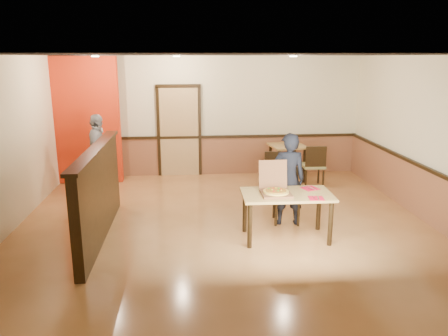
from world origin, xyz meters
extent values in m
plane|color=tan|center=(0.00, 0.00, 0.00)|extent=(7.00, 7.00, 0.00)
plane|color=black|center=(0.00, 0.00, 2.80)|extent=(7.00, 7.00, 0.00)
plane|color=beige|center=(0.00, 3.50, 1.40)|extent=(7.00, 0.00, 7.00)
plane|color=beige|center=(3.50, 0.00, 1.40)|extent=(0.00, 7.00, 7.00)
cube|color=brown|center=(0.00, 3.47, 0.45)|extent=(7.00, 0.04, 0.90)
cube|color=black|center=(0.00, 3.45, 0.92)|extent=(7.00, 0.06, 0.06)
cube|color=brown|center=(3.47, 0.00, 0.45)|extent=(0.04, 7.00, 0.90)
cube|color=black|center=(3.45, 0.00, 0.92)|extent=(0.06, 7.00, 0.06)
cube|color=tan|center=(-0.80, 3.46, 1.05)|extent=(0.90, 0.06, 2.10)
cube|color=black|center=(-2.00, -0.20, 0.70)|extent=(0.14, 3.00, 1.40)
cube|color=black|center=(-2.00, -0.20, 1.42)|extent=(0.20, 3.10, 0.05)
cube|color=red|center=(-2.90, 3.00, 1.40)|extent=(1.60, 0.20, 2.78)
cylinder|color=beige|center=(-2.30, 1.80, 2.78)|extent=(0.14, 0.14, 0.02)
cylinder|color=beige|center=(-0.80, 2.50, 2.78)|extent=(0.14, 0.14, 0.02)
cylinder|color=beige|center=(1.40, 1.50, 2.78)|extent=(0.14, 0.14, 0.02)
cube|color=tan|center=(0.89, -0.50, 0.72)|extent=(1.39, 0.81, 0.04)
cylinder|color=black|center=(0.28, -0.81, 0.35)|extent=(0.07, 0.07, 0.70)
cylinder|color=black|center=(0.29, -0.18, 0.35)|extent=(0.07, 0.07, 0.70)
cylinder|color=black|center=(1.50, -0.83, 0.35)|extent=(0.07, 0.07, 0.70)
cylinder|color=black|center=(1.51, -0.20, 0.35)|extent=(0.07, 0.07, 0.70)
cube|color=olive|center=(1.05, 0.18, 0.46)|extent=(0.50, 0.50, 0.06)
cube|color=black|center=(1.07, 0.39, 0.71)|extent=(0.44, 0.08, 0.44)
cylinder|color=black|center=(0.85, 0.02, 0.20)|extent=(0.04, 0.04, 0.40)
cylinder|color=black|center=(0.88, 0.39, 0.20)|extent=(0.04, 0.04, 0.40)
cylinder|color=black|center=(1.22, -0.02, 0.20)|extent=(0.04, 0.04, 0.40)
cylinder|color=black|center=(1.26, 0.35, 0.20)|extent=(0.04, 0.04, 0.40)
cube|color=olive|center=(1.21, 2.26, 0.41)|extent=(0.43, 0.43, 0.05)
cube|color=black|center=(1.20, 2.08, 0.64)|extent=(0.40, 0.06, 0.39)
cylinder|color=black|center=(1.39, 2.42, 0.18)|extent=(0.04, 0.04, 0.36)
cylinder|color=black|center=(1.37, 2.09, 0.18)|extent=(0.04, 0.04, 0.36)
cylinder|color=black|center=(1.05, 2.44, 0.18)|extent=(0.04, 0.04, 0.36)
cylinder|color=black|center=(1.03, 2.10, 0.18)|extent=(0.04, 0.04, 0.36)
cube|color=olive|center=(2.11, 2.26, 0.46)|extent=(0.47, 0.47, 0.06)
cube|color=black|center=(2.11, 2.05, 0.71)|extent=(0.44, 0.05, 0.44)
cylinder|color=black|center=(2.31, 2.45, 0.20)|extent=(0.04, 0.04, 0.40)
cylinder|color=black|center=(2.30, 2.07, 0.20)|extent=(0.04, 0.04, 0.40)
cylinder|color=black|center=(1.93, 2.46, 0.20)|extent=(0.04, 0.04, 0.40)
cylinder|color=black|center=(1.92, 2.08, 0.20)|extent=(0.04, 0.04, 0.40)
cube|color=tan|center=(1.66, 2.81, 0.80)|extent=(0.86, 0.86, 0.04)
cylinder|color=black|center=(1.41, 2.47, 0.39)|extent=(0.07, 0.07, 0.78)
cylinder|color=black|center=(1.32, 3.07, 0.39)|extent=(0.07, 0.07, 0.78)
cylinder|color=black|center=(2.00, 2.56, 0.39)|extent=(0.07, 0.07, 0.78)
cylinder|color=black|center=(1.92, 3.15, 0.39)|extent=(0.07, 0.07, 0.78)
imported|color=black|center=(1.05, 0.10, 0.79)|extent=(0.59, 0.40, 1.57)
imported|color=gray|center=(-2.48, 2.31, 0.82)|extent=(0.40, 0.96, 1.63)
cube|color=brown|center=(0.71, -0.55, 0.75)|extent=(0.45, 0.45, 0.03)
cube|color=brown|center=(0.71, -0.29, 0.99)|extent=(0.45, 0.09, 0.44)
cylinder|color=gold|center=(0.71, -0.55, 0.78)|extent=(0.48, 0.48, 0.03)
cube|color=red|center=(1.27, -0.79, 0.74)|extent=(0.24, 0.24, 0.00)
cylinder|color=white|center=(1.24, -0.79, 0.75)|extent=(0.02, 0.19, 0.01)
cube|color=white|center=(1.30, -0.79, 0.75)|extent=(0.03, 0.20, 0.00)
cube|color=red|center=(1.32, -0.29, 0.74)|extent=(0.30, 0.30, 0.01)
cylinder|color=white|center=(1.29, -0.29, 0.75)|extent=(0.08, 0.19, 0.01)
cube|color=white|center=(1.35, -0.29, 0.75)|extent=(0.09, 0.21, 0.00)
cylinder|color=olive|center=(1.72, 2.74, 0.89)|extent=(0.05, 0.05, 0.13)
camera|label=1|loc=(-0.61, -6.79, 2.77)|focal=35.00mm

